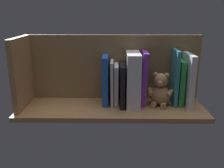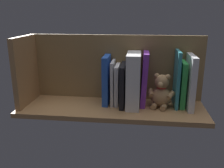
# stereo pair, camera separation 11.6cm
# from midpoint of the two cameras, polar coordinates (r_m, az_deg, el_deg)

# --- Properties ---
(ground_plane) EXTENTS (0.88, 0.29, 0.02)m
(ground_plane) POSITION_cam_midpoint_polar(r_m,az_deg,el_deg) (1.20, 2.78, -5.66)
(ground_plane) COLOR #A87A4C
(shelf_back_panel) EXTENTS (0.88, 0.02, 0.33)m
(shelf_back_panel) POSITION_cam_midpoint_polar(r_m,az_deg,el_deg) (1.26, 3.29, 3.86)
(shelf_back_panel) COLOR olive
(shelf_back_panel) RESTS_ON ground_plane
(shelf_side_divider) EXTENTS (0.02, 0.23, 0.33)m
(shelf_side_divider) POSITION_cam_midpoint_polar(r_m,az_deg,el_deg) (1.24, -16.91, 2.97)
(shelf_side_divider) COLOR #A87A4C
(shelf_side_divider) RESTS_ON ground_plane
(book_0) EXTENTS (0.03, 0.17, 0.25)m
(book_0) POSITION_cam_midpoint_polar(r_m,az_deg,el_deg) (1.21, 20.31, 0.39)
(book_0) COLOR silver
(book_0) RESTS_ON ground_plane
(book_1) EXTENTS (0.02, 0.13, 0.22)m
(book_1) POSITION_cam_midpoint_polar(r_m,az_deg,el_deg) (1.23, 18.55, -0.05)
(book_1) COLOR green
(book_1) RESTS_ON ground_plane
(book_2) EXTENTS (0.01, 0.13, 0.27)m
(book_2) POSITION_cam_midpoint_polar(r_m,az_deg,el_deg) (1.21, 17.43, 1.09)
(book_2) COLOR teal
(book_2) RESTS_ON ground_plane
(teddy_bear) EXTENTS (0.13, 0.12, 0.16)m
(teddy_bear) POSITION_cam_midpoint_polar(r_m,az_deg,el_deg) (1.19, 14.09, -1.97)
(teddy_bear) COLOR tan
(teddy_bear) RESTS_ON ground_plane
(book_3) EXTENTS (0.03, 0.13, 0.26)m
(book_3) POSITION_cam_midpoint_polar(r_m,az_deg,el_deg) (1.19, 10.28, 1.12)
(book_3) COLOR purple
(book_3) RESTS_ON ground_plane
(dictionary_thick_white) EXTENTS (0.06, 0.18, 0.26)m
(dictionary_thick_white) POSITION_cam_midpoint_polar(r_m,az_deg,el_deg) (1.17, 7.81, 0.86)
(dictionary_thick_white) COLOR white
(dictionary_thick_white) RESTS_ON ground_plane
(book_4) EXTENTS (0.02, 0.17, 0.20)m
(book_4) POSITION_cam_midpoint_polar(r_m,az_deg,el_deg) (1.18, 5.32, -0.24)
(book_4) COLOR black
(book_4) RESTS_ON ground_plane
(book_5) EXTENTS (0.02, 0.13, 0.19)m
(book_5) POSITION_cam_midpoint_polar(r_m,az_deg,el_deg) (1.20, 3.98, -0.12)
(book_5) COLOR silver
(book_5) RESTS_ON ground_plane
(book_6) EXTENTS (0.02, 0.13, 0.21)m
(book_6) POSITION_cam_midpoint_polar(r_m,az_deg,el_deg) (1.20, 2.83, 0.33)
(book_6) COLOR silver
(book_6) RESTS_ON ground_plane
(book_7) EXTENTS (0.03, 0.13, 0.24)m
(book_7) POSITION_cam_midpoint_polar(r_m,az_deg,el_deg) (1.20, 1.48, 0.94)
(book_7) COLOR blue
(book_7) RESTS_ON ground_plane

